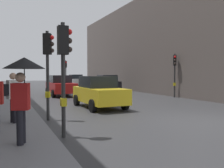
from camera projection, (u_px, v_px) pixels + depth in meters
ground_plane at (198, 122)px, 9.43m from camera, size 120.00×120.00×0.00m
sidewalk_kerb at (2, 110)px, 11.97m from camera, size 2.89×40.00×0.16m
building_facade_right at (178, 48)px, 27.90m from camera, size 12.00×31.44×9.71m
traffic_light_near_right at (48, 59)px, 9.59m from camera, size 0.45×0.35×3.61m
traffic_light_far_median at (66, 69)px, 31.03m from camera, size 0.24×0.43×3.63m
traffic_light_mid_street at (175, 67)px, 18.86m from camera, size 0.38×0.44×3.47m
traffic_light_near_left at (64, 59)px, 7.04m from camera, size 0.43×0.25×3.40m
car_red_sedan at (61, 86)px, 20.35m from camera, size 2.07×4.23×1.76m
car_dark_suv at (107, 83)px, 25.27m from camera, size 2.23×4.31×1.76m
car_yellow_taxi at (99, 92)px, 13.31m from camera, size 2.08×4.23×1.76m
car_white_compact at (75, 80)px, 36.11m from camera, size 2.10×4.24×1.76m
pedestrian_with_umbrella at (23, 76)px, 5.81m from camera, size 1.00×1.00×2.14m
pedestrian_with_black_backpack at (12, 95)px, 8.36m from camera, size 0.66×0.46×1.77m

